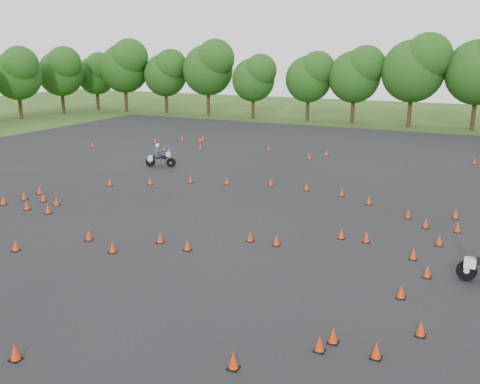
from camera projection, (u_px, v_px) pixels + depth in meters
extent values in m
plane|color=#2D5119|center=(201.00, 240.00, 23.20)|extent=(140.00, 140.00, 0.00)
plane|color=black|center=(256.00, 205.00, 28.44)|extent=(62.00, 62.00, 0.00)
cone|color=red|center=(401.00, 292.00, 17.71)|extent=(0.26, 0.26, 0.45)
cone|color=red|center=(369.00, 200.00, 28.49)|extent=(0.26, 0.26, 0.45)
cone|color=red|center=(408.00, 214.00, 26.16)|extent=(0.26, 0.26, 0.45)
cone|color=red|center=(271.00, 182.00, 32.33)|extent=(0.26, 0.26, 0.45)
cone|color=red|center=(277.00, 240.00, 22.50)|extent=(0.26, 0.26, 0.45)
cone|color=red|center=(191.00, 179.00, 33.13)|extent=(0.26, 0.26, 0.45)
cone|color=red|center=(164.00, 148.00, 43.50)|extent=(0.26, 0.26, 0.45)
cone|color=red|center=(56.00, 201.00, 28.29)|extent=(0.26, 0.26, 0.45)
cone|color=red|center=(413.00, 254.00, 21.00)|extent=(0.26, 0.26, 0.45)
cone|color=red|center=(307.00, 187.00, 31.32)|extent=(0.26, 0.26, 0.45)
cone|color=red|center=(341.00, 234.00, 23.30)|extent=(0.26, 0.26, 0.45)
cone|color=red|center=(15.00, 352.00, 14.17)|extent=(0.26, 0.26, 0.45)
cone|color=red|center=(439.00, 241.00, 22.47)|extent=(0.26, 0.26, 0.45)
cone|color=red|center=(24.00, 196.00, 29.34)|extent=(0.26, 0.26, 0.45)
cone|color=red|center=(233.00, 361.00, 13.78)|extent=(0.26, 0.26, 0.45)
cone|color=red|center=(200.00, 146.00, 44.53)|extent=(0.26, 0.26, 0.45)
cone|color=red|center=(250.00, 236.00, 22.97)|extent=(0.26, 0.26, 0.45)
cone|color=red|center=(203.00, 138.00, 48.46)|extent=(0.26, 0.26, 0.45)
cone|color=red|center=(43.00, 198.00, 29.02)|extent=(0.26, 0.26, 0.45)
cone|color=red|center=(426.00, 223.00, 24.70)|extent=(0.26, 0.26, 0.45)
cone|color=red|center=(112.00, 247.00, 21.70)|extent=(0.26, 0.26, 0.45)
cone|color=red|center=(320.00, 344.00, 14.59)|extent=(0.26, 0.26, 0.45)
cone|color=red|center=(326.00, 153.00, 41.59)|extent=(0.26, 0.26, 0.45)
cone|color=red|center=(39.00, 190.00, 30.48)|extent=(0.26, 0.26, 0.45)
cone|color=red|center=(15.00, 246.00, 21.88)|extent=(0.26, 0.26, 0.45)
cone|color=red|center=(366.00, 237.00, 22.87)|extent=(0.26, 0.26, 0.45)
cone|color=red|center=(376.00, 351.00, 14.24)|extent=(0.26, 0.26, 0.45)
cone|color=red|center=(458.00, 228.00, 24.12)|extent=(0.26, 0.26, 0.45)
cone|color=red|center=(342.00, 192.00, 30.07)|extent=(0.26, 0.26, 0.45)
cone|color=red|center=(427.00, 272.00, 19.32)|extent=(0.26, 0.26, 0.45)
cone|color=red|center=(200.00, 139.00, 47.82)|extent=(0.26, 0.26, 0.45)
cone|color=red|center=(309.00, 156.00, 40.21)|extent=(0.26, 0.26, 0.45)
cone|color=red|center=(93.00, 144.00, 45.30)|extent=(0.26, 0.26, 0.45)
cone|color=red|center=(475.00, 161.00, 38.49)|extent=(0.26, 0.26, 0.45)
cone|color=red|center=(27.00, 206.00, 27.51)|extent=(0.26, 0.26, 0.45)
cone|color=red|center=(110.00, 182.00, 32.37)|extent=(0.26, 0.26, 0.45)
cone|color=red|center=(187.00, 245.00, 21.94)|extent=(0.26, 0.26, 0.45)
cone|color=red|center=(182.00, 138.00, 48.51)|extent=(0.26, 0.26, 0.45)
cone|color=red|center=(150.00, 181.00, 32.69)|extent=(0.26, 0.26, 0.45)
cone|color=red|center=(421.00, 329.00, 15.37)|extent=(0.26, 0.26, 0.45)
cone|color=red|center=(3.00, 201.00, 28.43)|extent=(0.26, 0.26, 0.45)
cone|color=red|center=(227.00, 181.00, 32.71)|extent=(0.26, 0.26, 0.45)
cone|color=red|center=(268.00, 148.00, 43.51)|extent=(0.26, 0.26, 0.45)
cone|color=red|center=(333.00, 336.00, 15.00)|extent=(0.26, 0.26, 0.45)
cone|color=red|center=(456.00, 214.00, 26.09)|extent=(0.26, 0.26, 0.45)
cone|color=red|center=(89.00, 235.00, 23.09)|extent=(0.26, 0.26, 0.45)
cone|color=red|center=(160.00, 238.00, 22.80)|extent=(0.26, 0.26, 0.45)
cone|color=red|center=(155.00, 140.00, 47.30)|extent=(0.26, 0.26, 0.45)
cone|color=red|center=(48.00, 209.00, 26.89)|extent=(0.26, 0.26, 0.45)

